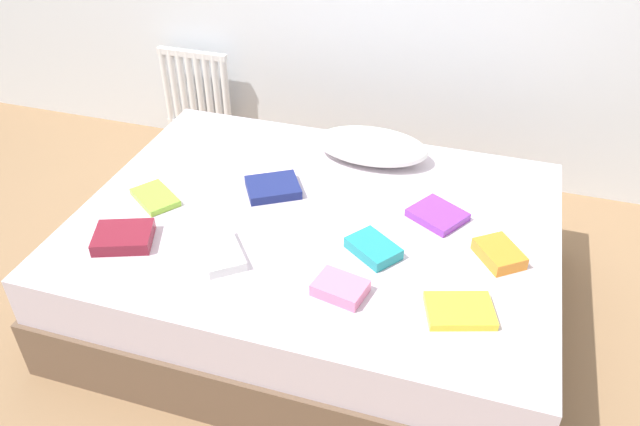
# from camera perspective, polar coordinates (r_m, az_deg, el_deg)

# --- Properties ---
(ground_plane) EXTENTS (8.00, 8.00, 0.00)m
(ground_plane) POSITION_cam_1_polar(r_m,az_deg,el_deg) (2.93, -0.29, -8.15)
(ground_plane) COLOR #93704C
(bed) EXTENTS (2.00, 1.50, 0.50)m
(bed) POSITION_cam_1_polar(r_m,az_deg,el_deg) (2.77, -0.31, -4.48)
(bed) COLOR brown
(bed) RESTS_ON ground
(radiator) EXTENTS (0.45, 0.04, 0.52)m
(radiator) POSITION_cam_1_polar(r_m,az_deg,el_deg) (4.04, -11.23, 10.88)
(radiator) COLOR white
(radiator) RESTS_ON ground
(pillow) EXTENTS (0.53, 0.28, 0.14)m
(pillow) POSITION_cam_1_polar(r_m,az_deg,el_deg) (2.97, 4.71, 6.09)
(pillow) COLOR white
(pillow) RESTS_ON bed
(textbook_teal) EXTENTS (0.24, 0.23, 0.05)m
(textbook_teal) POSITION_cam_1_polar(r_m,az_deg,el_deg) (2.41, 4.89, -3.23)
(textbook_teal) COLOR teal
(textbook_teal) RESTS_ON bed
(textbook_navy) EXTENTS (0.29, 0.28, 0.04)m
(textbook_navy) POSITION_cam_1_polar(r_m,az_deg,el_deg) (2.76, -4.31, 2.34)
(textbook_navy) COLOR navy
(textbook_navy) RESTS_ON bed
(textbook_white) EXTENTS (0.26, 0.28, 0.04)m
(textbook_white) POSITION_cam_1_polar(r_m,az_deg,el_deg) (2.42, -9.05, -3.56)
(textbook_white) COLOR white
(textbook_white) RESTS_ON bed
(textbook_yellow) EXTENTS (0.27, 0.23, 0.03)m
(textbook_yellow) POSITION_cam_1_polar(r_m,az_deg,el_deg) (2.22, 12.62, -8.68)
(textbook_yellow) COLOR yellow
(textbook_yellow) RESTS_ON bed
(textbook_orange) EXTENTS (0.22, 0.23, 0.05)m
(textbook_orange) POSITION_cam_1_polar(r_m,az_deg,el_deg) (2.47, 16.01, -3.59)
(textbook_orange) COLOR orange
(textbook_orange) RESTS_ON bed
(textbook_pink) EXTENTS (0.20, 0.17, 0.05)m
(textbook_pink) POSITION_cam_1_polar(r_m,az_deg,el_deg) (2.24, 1.86, -6.85)
(textbook_pink) COLOR pink
(textbook_pink) RESTS_ON bed
(textbook_lime) EXTENTS (0.26, 0.24, 0.03)m
(textbook_lime) POSITION_cam_1_polar(r_m,az_deg,el_deg) (2.79, -14.81, 1.39)
(textbook_lime) COLOR #8CC638
(textbook_lime) RESTS_ON bed
(textbook_purple) EXTENTS (0.27, 0.26, 0.03)m
(textbook_purple) POSITION_cam_1_polar(r_m,az_deg,el_deg) (2.63, 10.67, -0.17)
(textbook_purple) COLOR purple
(textbook_purple) RESTS_ON bed
(textbook_maroon) EXTENTS (0.27, 0.24, 0.05)m
(textbook_maroon) POSITION_cam_1_polar(r_m,az_deg,el_deg) (2.57, -17.48, -2.12)
(textbook_maroon) COLOR maroon
(textbook_maroon) RESTS_ON bed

